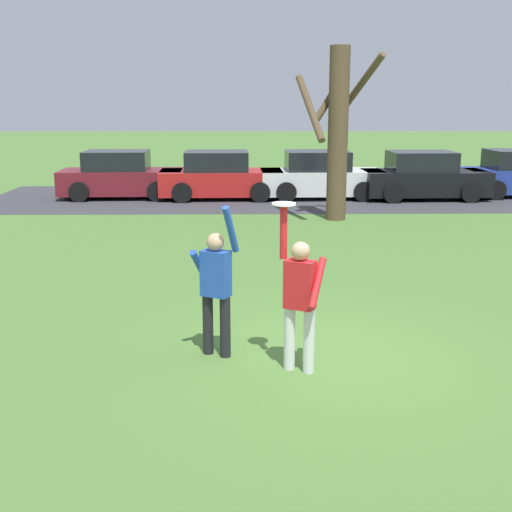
% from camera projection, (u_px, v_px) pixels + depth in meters
% --- Properties ---
extents(ground_plane, '(120.00, 120.00, 0.00)m').
position_uv_depth(ground_plane, '(323.00, 354.00, 8.78)').
color(ground_plane, '#4C7533').
extents(person_catcher, '(0.58, 0.51, 2.08)m').
position_uv_depth(person_catcher, '(300.00, 295.00, 8.02)').
color(person_catcher, silver).
rests_on(person_catcher, ground_plane).
extents(person_defender, '(0.64, 0.60, 2.04)m').
position_uv_depth(person_defender, '(216.00, 284.00, 8.53)').
color(person_defender, black).
rests_on(person_defender, ground_plane).
extents(frisbee_disc, '(0.29, 0.29, 0.02)m').
position_uv_depth(frisbee_disc, '(284.00, 204.00, 7.86)').
color(frisbee_disc, white).
rests_on(frisbee_disc, person_catcher).
extents(parked_car_maroon, '(4.14, 2.12, 1.59)m').
position_uv_depth(parked_car_maroon, '(121.00, 176.00, 22.37)').
color(parked_car_maroon, maroon).
rests_on(parked_car_maroon, ground_plane).
extents(parked_car_red, '(4.14, 2.12, 1.59)m').
position_uv_depth(parked_car_red, '(220.00, 177.00, 22.19)').
color(parked_car_red, red).
rests_on(parked_car_red, ground_plane).
extents(parked_car_white, '(4.14, 2.12, 1.59)m').
position_uv_depth(parked_car_white, '(320.00, 177.00, 22.31)').
color(parked_car_white, white).
rests_on(parked_car_white, ground_plane).
extents(parked_car_black, '(4.14, 2.12, 1.59)m').
position_uv_depth(parked_car_black, '(424.00, 177.00, 22.10)').
color(parked_car_black, black).
rests_on(parked_car_black, ground_plane).
extents(parking_strip, '(22.88, 6.40, 0.01)m').
position_uv_depth(parking_strip, '(327.00, 198.00, 22.46)').
color(parking_strip, '#38383D').
rests_on(parking_strip, ground_plane).
extents(bare_tree_tall, '(2.38, 2.35, 4.69)m').
position_uv_depth(bare_tree_tall, '(337.00, 130.00, 17.96)').
color(bare_tree_tall, brown).
rests_on(bare_tree_tall, ground_plane).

